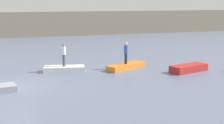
{
  "coord_description": "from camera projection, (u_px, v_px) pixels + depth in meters",
  "views": [
    {
      "loc": [
        -0.43,
        -20.75,
        5.34
      ],
      "look_at": [
        7.63,
        3.73,
        0.49
      ],
      "focal_mm": 52.82,
      "sensor_mm": 36.0,
      "label": 1
    }
  ],
  "objects": [
    {
      "name": "rowboat_orange",
      "position": [
        126.0,
        66.0,
        25.94
      ],
      "size": [
        3.58,
        2.51,
        0.41
      ],
      "primitive_type": "cube",
      "rotation": [
        0.0,
        0.0,
        0.47
      ],
      "color": "orange",
      "rests_on": "ground_plane"
    },
    {
      "name": "person_white_shirt",
      "position": [
        64.0,
        54.0,
        24.75
      ],
      "size": [
        0.32,
        0.32,
        1.73
      ],
      "color": "#4C4C56",
      "rests_on": "rowboat_white"
    },
    {
      "name": "embankment_wall",
      "position": [
        7.0,
        25.0,
        47.21
      ],
      "size": [
        80.0,
        1.2,
        3.67
      ],
      "primitive_type": "cube",
      "color": "gray",
      "rests_on": "ground_plane"
    },
    {
      "name": "rowboat_white",
      "position": [
        64.0,
        69.0,
        24.97
      ],
      "size": [
        3.22,
        1.78,
        0.41
      ],
      "primitive_type": "cube",
      "rotation": [
        0.0,
        0.0,
        -0.2
      ],
      "color": "white",
      "rests_on": "ground_plane"
    },
    {
      "name": "person_blue_shirt",
      "position": [
        126.0,
        52.0,
        25.73
      ],
      "size": [
        0.32,
        0.32,
        1.71
      ],
      "color": "#232838",
      "rests_on": "rowboat_orange"
    },
    {
      "name": "ground_plane",
      "position": [
        14.0,
        87.0,
        20.49
      ],
      "size": [
        120.0,
        120.0,
        0.0
      ],
      "primitive_type": "plane",
      "color": "slate"
    },
    {
      "name": "rowboat_red",
      "position": [
        189.0,
        68.0,
        24.96
      ],
      "size": [
        3.28,
        1.96,
        0.53
      ],
      "primitive_type": "cube",
      "rotation": [
        0.0,
        0.0,
        0.28
      ],
      "color": "red",
      "rests_on": "ground_plane"
    }
  ]
}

